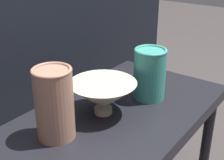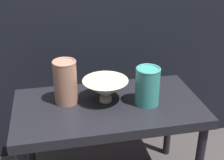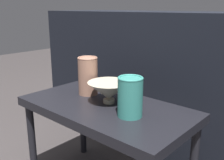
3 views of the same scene
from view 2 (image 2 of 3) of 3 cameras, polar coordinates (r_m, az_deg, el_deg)
name	(u,v)px [view 2 (image 2 of 3)]	position (r m, az deg, el deg)	size (l,w,h in m)	color
table	(108,114)	(1.32, -0.67, -6.32)	(0.77, 0.41, 0.45)	black
couch_backdrop	(89,59)	(1.81, -4.17, 3.83)	(1.69, 0.50, 0.84)	black
bowl	(105,89)	(1.28, -1.20, -1.64)	(0.19, 0.19, 0.10)	#B2A88E
vase_textured_left	(65,81)	(1.27, -8.53, -0.26)	(0.10, 0.10, 0.18)	#996B56
vase_colorful_right	(147,86)	(1.26, 6.50, -1.01)	(0.10, 0.10, 0.16)	teal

